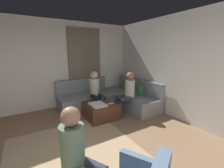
# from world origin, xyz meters

# --- Properties ---
(wall_back) EXTENTS (6.00, 0.12, 2.70)m
(wall_back) POSITION_xyz_m (0.00, 2.94, 1.35)
(wall_back) COLOR silver
(wall_back) RESTS_ON ground_plane
(wall_left) EXTENTS (0.12, 6.00, 2.70)m
(wall_left) POSITION_xyz_m (-2.94, 0.00, 1.35)
(wall_left) COLOR silver
(wall_left) RESTS_ON ground_plane
(curtain_panel) EXTENTS (0.06, 1.10, 2.50)m
(curtain_panel) POSITION_xyz_m (-2.84, 1.30, 1.25)
(curtain_panel) COLOR #726659
(curtain_panel) RESTS_ON ground_plane
(area_rug) EXTENTS (2.60, 2.20, 0.01)m
(area_rug) POSITION_xyz_m (-0.20, 0.10, 0.01)
(area_rug) COLOR tan
(area_rug) RESTS_ON ground_plane
(sectional_couch) EXTENTS (2.10, 2.55, 0.87)m
(sectional_couch) POSITION_xyz_m (-2.08, 1.88, 0.28)
(sectional_couch) COLOR gray
(sectional_couch) RESTS_ON ground_plane
(ottoman) EXTENTS (0.76, 0.76, 0.42)m
(ottoman) POSITION_xyz_m (-1.42, 1.14, 0.21)
(ottoman) COLOR #4C2D1E
(ottoman) RESTS_ON ground_plane
(folded_blanket) EXTENTS (0.44, 0.36, 0.04)m
(folded_blanket) POSITION_xyz_m (-1.32, 1.02, 0.44)
(folded_blanket) COLOR white
(folded_blanket) RESTS_ON ottoman
(coffee_mug) EXTENTS (0.08, 0.08, 0.10)m
(coffee_mug) POSITION_xyz_m (-1.64, 1.32, 0.47)
(coffee_mug) COLOR #334C72
(coffee_mug) RESTS_ON ottoman
(game_remote) EXTENTS (0.05, 0.15, 0.02)m
(game_remote) POSITION_xyz_m (-1.24, 1.36, 0.43)
(game_remote) COLOR white
(game_remote) RESTS_ON ottoman
(person_on_couch_back) EXTENTS (0.30, 0.60, 1.20)m
(person_on_couch_back) POSITION_xyz_m (-1.31, 1.93, 0.66)
(person_on_couch_back) COLOR #2D3347
(person_on_couch_back) RESTS_ON ground_plane
(person_on_couch_side) EXTENTS (0.60, 0.30, 1.20)m
(person_on_couch_side) POSITION_xyz_m (-1.93, 1.26, 0.66)
(person_on_couch_side) COLOR black
(person_on_couch_side) RESTS_ON ground_plane
(person_on_armchair) EXTENTS (0.59, 0.47, 1.18)m
(person_on_armchair) POSITION_xyz_m (0.48, -0.09, 0.64)
(person_on_armchair) COLOR #2D3347
(person_on_armchair) RESTS_ON ground_plane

